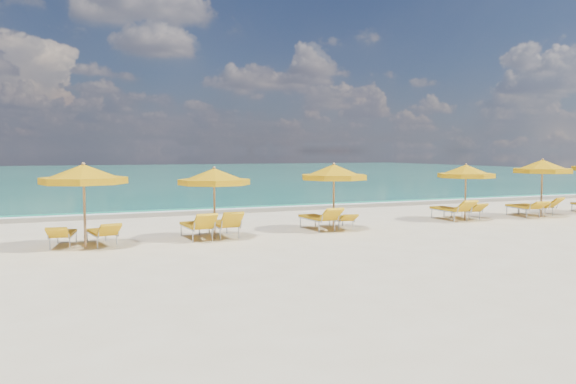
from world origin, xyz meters
name	(u,v)px	position (x,y,z in m)	size (l,w,h in m)	color
ground_plane	(306,232)	(0.00, 0.00, 0.00)	(120.00, 120.00, 0.00)	beige
ocean	(126,175)	(0.00, 48.00, 0.00)	(120.00, 80.00, 0.30)	#167F65
wet_sand_band	(236,210)	(0.00, 7.40, 0.00)	(120.00, 2.60, 0.01)	tan
foam_line	(231,208)	(0.00, 8.20, 0.00)	(120.00, 1.20, 0.03)	white
whitecap_near	(82,198)	(-6.00, 17.00, 0.00)	(14.00, 0.36, 0.05)	white
whitecap_far	(271,185)	(8.00, 24.00, 0.00)	(18.00, 0.30, 0.05)	white
umbrella_2	(84,175)	(-6.69, -0.36, 1.97)	(2.55, 2.55, 2.31)	#AB8355
umbrella_3	(214,177)	(-3.06, -0.17, 1.84)	(2.55, 2.55, 2.15)	#AB8355
umbrella_4	(334,173)	(1.05, 0.11, 1.90)	(2.25, 2.25, 2.23)	#AB8355
umbrella_5	(466,172)	(6.83, 0.54, 1.83)	(2.29, 2.29, 2.15)	#AB8355
umbrella_6	(542,167)	(10.35, 0.25, 1.98)	(2.97, 2.97, 2.33)	#AB8355
lounger_2_left	(63,239)	(-7.24, 0.19, 0.20)	(0.85, 1.78, 0.68)	#A5A8AD
lounger_2_right	(102,237)	(-6.24, 0.00, 0.21)	(0.86, 1.81, 0.73)	#A5A8AD
lounger_3_left	(197,231)	(-3.55, 0.04, 0.24)	(0.74, 1.93, 0.89)	#A5A8AD
lounger_3_right	(224,229)	(-2.69, 0.12, 0.24)	(0.66, 1.86, 0.89)	#A5A8AD
lounger_4_left	(318,223)	(0.61, 0.39, 0.24)	(0.77, 2.00, 0.85)	#A5A8AD
lounger_4_right	(341,222)	(1.51, 0.43, 0.20)	(0.82, 1.75, 0.60)	#A5A8AD
lounger_5_left	(450,214)	(6.38, 0.85, 0.24)	(0.69, 2.00, 0.87)	#A5A8AD
lounger_5_right	(466,213)	(7.32, 1.04, 0.20)	(0.63, 1.68, 0.68)	#A5A8AD
lounger_6_left	(524,211)	(9.80, 0.59, 0.23)	(0.94, 2.05, 0.74)	#A5A8AD
lounger_6_right	(536,209)	(10.74, 0.85, 0.22)	(0.94, 1.88, 0.80)	#A5A8AD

